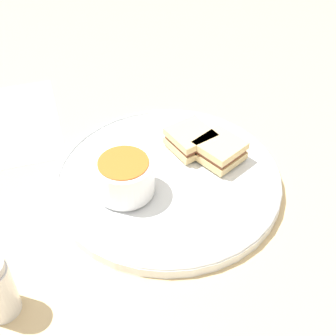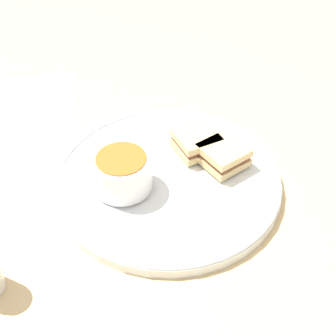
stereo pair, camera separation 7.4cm
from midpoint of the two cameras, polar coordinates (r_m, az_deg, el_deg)
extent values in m
plane|color=#D1B27F|center=(0.76, -2.77, -2.13)|extent=(2.40, 2.40, 0.00)
cylinder|color=white|center=(0.76, -2.79, -1.68)|extent=(0.36, 0.36, 0.02)
torus|color=white|center=(0.75, -2.81, -1.14)|extent=(0.36, 0.36, 0.01)
cylinder|color=white|center=(0.73, -8.11, -2.61)|extent=(0.05, 0.05, 0.01)
cylinder|color=white|center=(0.71, -8.30, -1.20)|extent=(0.09, 0.09, 0.06)
cylinder|color=orange|center=(0.69, -8.52, 0.41)|extent=(0.08, 0.08, 0.01)
cube|color=silver|center=(0.78, -9.30, 0.72)|extent=(0.07, 0.03, 0.00)
ellipsoid|color=silver|center=(0.75, -10.17, -1.55)|extent=(0.04, 0.03, 0.01)
cube|color=#DBBC7F|center=(0.78, 3.57, 1.48)|extent=(0.09, 0.09, 0.01)
cube|color=brown|center=(0.77, 3.60, 2.06)|extent=(0.09, 0.09, 0.01)
cube|color=#DBBC7F|center=(0.76, 3.64, 2.65)|extent=(0.09, 0.09, 0.01)
cube|color=#DBBC7F|center=(0.80, 0.09, 2.83)|extent=(0.09, 0.09, 0.01)
cube|color=brown|center=(0.79, 0.09, 3.41)|extent=(0.08, 0.08, 0.01)
cube|color=#DBBC7F|center=(0.78, 0.09, 4.00)|extent=(0.09, 0.09, 0.01)
camera|label=1|loc=(0.04, -92.87, -2.65)|focal=50.00mm
camera|label=2|loc=(0.04, 87.13, 2.65)|focal=50.00mm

